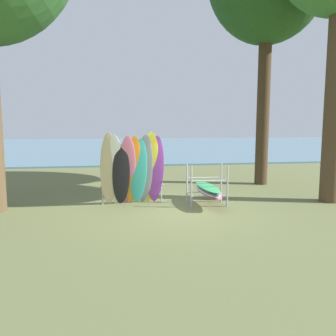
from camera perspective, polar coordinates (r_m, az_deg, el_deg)
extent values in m
plane|color=#60663D|center=(10.06, 0.53, -6.91)|extent=(80.00, 80.00, 0.00)
cube|color=slate|center=(38.03, -6.63, 3.64)|extent=(80.00, 36.00, 0.10)
cylinder|color=#4C3823|center=(12.05, 25.86, 10.94)|extent=(0.61, 0.61, 6.77)
cylinder|color=#42301E|center=(14.62, 15.45, 10.65)|extent=(0.51, 0.51, 6.77)
ellipsoid|color=#C6B289|center=(10.32, -9.69, -0.30)|extent=(0.57, 0.92, 2.24)
ellipsoid|color=white|center=(10.35, -8.72, -0.44)|extent=(0.54, 0.93, 2.18)
ellipsoid|color=black|center=(10.40, -7.74, -1.19)|extent=(0.55, 0.76, 1.89)
ellipsoid|color=pink|center=(10.41, -6.79, -0.44)|extent=(0.56, 1.05, 2.15)
ellipsoid|color=orange|center=(10.44, -5.84, -0.45)|extent=(0.61, 0.97, 2.13)
ellipsoid|color=#38B2AD|center=(10.48, -4.89, -0.60)|extent=(0.58, 0.87, 2.06)
ellipsoid|color=gray|center=(10.51, -3.95, -0.26)|extent=(0.55, 0.85, 2.17)
ellipsoid|color=yellow|center=(10.55, -3.01, -0.02)|extent=(0.55, 0.90, 2.25)
ellipsoid|color=purple|center=(10.60, -2.09, -0.29)|extent=(0.53, 0.78, 2.13)
cylinder|color=#9EA0A5|center=(10.84, -10.74, -4.51)|extent=(0.04, 0.04, 0.55)
cylinder|color=#9EA0A5|center=(11.04, -1.11, -4.16)|extent=(0.04, 0.04, 0.55)
cylinder|color=#9EA0A5|center=(10.85, -5.90, -2.93)|extent=(2.00, 0.16, 0.04)
cylinder|color=#9EA0A5|center=(10.15, 3.87, -3.18)|extent=(0.05, 0.05, 1.25)
cylinder|color=#9EA0A5|center=(10.45, 9.76, -2.97)|extent=(0.05, 0.05, 1.25)
cylinder|color=#9EA0A5|center=(10.73, 3.15, -2.61)|extent=(0.05, 0.05, 1.25)
cylinder|color=#9EA0A5|center=(11.01, 8.76, -2.42)|extent=(0.05, 0.05, 1.25)
cylinder|color=#9EA0A5|center=(10.34, 6.83, -4.58)|extent=(1.10, 0.04, 0.04)
cylinder|color=#9EA0A5|center=(10.26, 6.87, -2.12)|extent=(1.10, 0.04, 0.04)
cylinder|color=#9EA0A5|center=(10.91, 5.97, -3.94)|extent=(1.10, 0.04, 0.04)
cylinder|color=#9EA0A5|center=(10.83, 6.00, -1.61)|extent=(1.10, 0.04, 0.04)
ellipsoid|color=pink|center=(10.63, 6.67, -3.99)|extent=(0.55, 2.11, 0.06)
ellipsoid|color=white|center=(10.61, 6.52, -3.68)|extent=(0.53, 2.11, 0.06)
ellipsoid|color=gray|center=(10.60, 6.67, -3.35)|extent=(0.52, 2.10, 0.06)
ellipsoid|color=#339E56|center=(10.58, 6.48, -3.04)|extent=(0.50, 2.10, 0.06)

